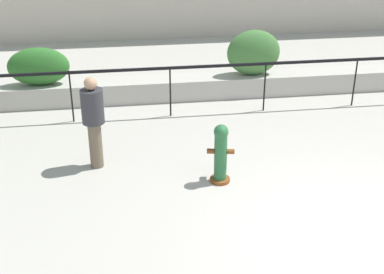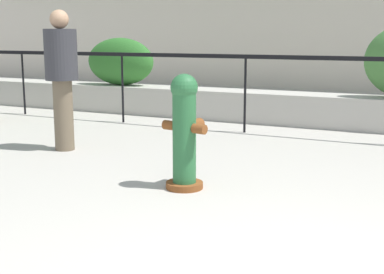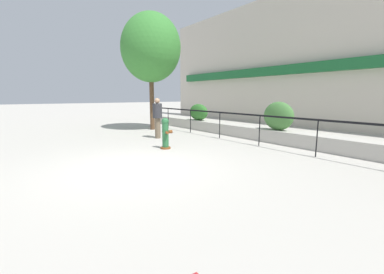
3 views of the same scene
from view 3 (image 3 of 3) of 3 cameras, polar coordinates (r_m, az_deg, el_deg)
name	(u,v)px [view 3 (image 3 of 3)]	position (r m, az deg, el deg)	size (l,w,h in m)	color
ground_plane	(135,168)	(6.80, -12.62, -6.68)	(120.00, 120.00, 0.00)	#B2ADA3
building_facade	(353,53)	(15.92, 32.21, 15.60)	(30.00, 1.36, 8.00)	beige
planter_wall_low	(277,136)	(10.61, 18.43, 0.13)	(18.00, 0.70, 0.50)	#B7B2A8
fence_railing_segment	(260,118)	(9.64, 14.87, 4.03)	(15.00, 0.05, 1.15)	black
hedge_bush_0	(199,112)	(14.04, 1.46, 5.54)	(1.40, 0.59, 0.88)	#2D6B28
hedge_bush_1	(278,116)	(10.52, 18.65, 4.45)	(1.30, 0.62, 1.10)	#427538
fire_hydrant	(165,133)	(8.93, -5.91, 0.89)	(0.48, 0.46, 1.08)	brown
street_tree	(151,48)	(14.29, -9.19, 18.93)	(3.37, 3.03, 6.06)	brown
pedestrian	(157,115)	(11.16, -7.69, 4.76)	(0.50, 0.50, 1.73)	brown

